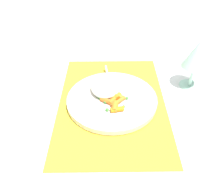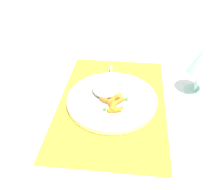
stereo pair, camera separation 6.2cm
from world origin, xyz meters
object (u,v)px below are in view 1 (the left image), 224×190
object	(u,v)px
rice_mound	(106,87)
plate	(112,100)
wine_glass	(197,55)
carrot_portion	(114,101)
fork	(110,88)

from	to	relation	value
rice_mound	plate	bearing A→B (deg)	29.50
plate	wine_glass	bearing A→B (deg)	108.38
carrot_portion	fork	distance (m)	0.07
fork	wine_glass	distance (m)	0.28
fork	wine_glass	xyz separation A→B (m)	(-0.04, 0.26, 0.09)
carrot_portion	fork	world-z (taller)	carrot_portion
plate	wine_glass	xyz separation A→B (m)	(-0.09, 0.26, 0.10)
fork	rice_mound	bearing A→B (deg)	-57.92
plate	carrot_portion	size ratio (longest dim) A/B	3.17
rice_mound	carrot_portion	bearing A→B (deg)	23.48
plate	carrot_portion	bearing A→B (deg)	14.62
carrot_portion	wine_glass	world-z (taller)	wine_glass
wine_glass	fork	bearing A→B (deg)	-80.82
plate	fork	bearing A→B (deg)	-173.26
plate	rice_mound	world-z (taller)	rice_mound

